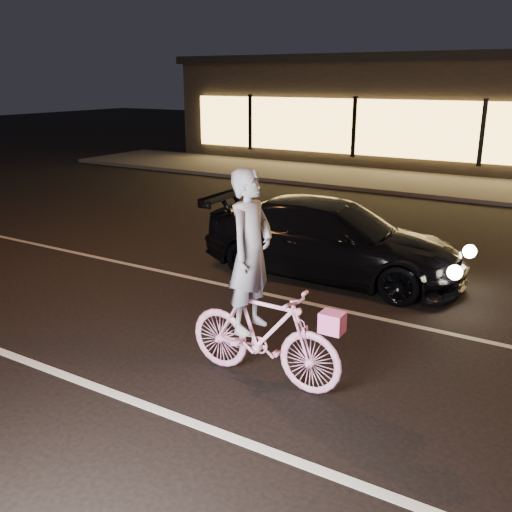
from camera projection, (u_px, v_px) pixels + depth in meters
The scene contains 7 objects.
ground at pixel (242, 356), 7.16m from camera, with size 90.00×90.00×0.00m, color black.
lane_stripe_near at pixel (165, 413), 5.93m from camera, with size 60.00×0.12×0.01m, color silver.
lane_stripe_far at pixel (312, 304), 8.79m from camera, with size 60.00×0.10×0.01m, color gray.
sidewalk at pixel (465, 188), 17.76m from camera, with size 30.00×4.00×0.12m, color #383533.
storefront at pixel (504, 110), 22.02m from camera, with size 25.40×8.42×4.20m.
cyclist at pixel (260, 309), 6.36m from camera, with size 1.93×0.67×2.44m.
sedan at pixel (332, 239), 9.87m from camera, with size 4.62×1.98×1.33m.
Camera 1 is at (3.48, -5.44, 3.34)m, focal length 40.00 mm.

